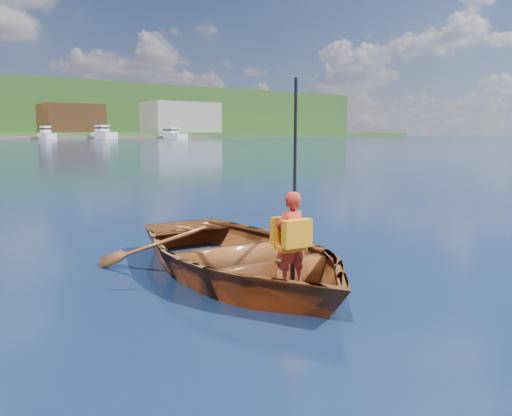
# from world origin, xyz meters

# --- Properties ---
(ground) EXTENTS (600.00, 600.00, 0.00)m
(ground) POSITION_xyz_m (0.00, 0.00, 0.00)
(ground) COLOR #172945
(ground) RESTS_ON ground
(rowboat) EXTENTS (3.32, 4.36, 0.85)m
(rowboat) POSITION_xyz_m (-0.50, 0.98, 0.27)
(rowboat) COLOR brown
(rowboat) RESTS_ON ground
(child_paddler) EXTENTS (0.40, 0.36, 2.26)m
(child_paddler) POSITION_xyz_m (-0.44, 0.07, 0.64)
(child_paddler) COLOR red
(child_paddler) RESTS_ON ground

